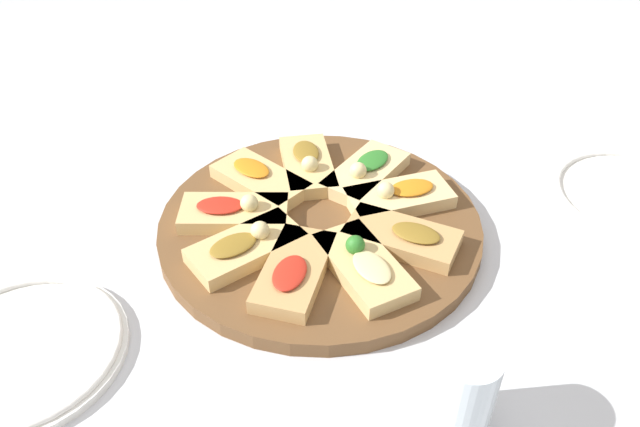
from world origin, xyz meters
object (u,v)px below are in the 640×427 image
object	(u,v)px
plate_left	(21,351)
plate_right	(636,197)
serving_board	(320,225)
water_glass	(463,391)

from	to	relation	value
plate_left	plate_right	size ratio (longest dim) A/B	0.96
serving_board	plate_right	bearing A→B (deg)	-5.37
plate_left	water_glass	size ratio (longest dim) A/B	2.23
plate_left	plate_right	world-z (taller)	same
plate_right	plate_left	bearing A→B (deg)	-174.10
plate_right	water_glass	size ratio (longest dim) A/B	2.32
plate_right	water_glass	world-z (taller)	water_glass
serving_board	plate_left	bearing A→B (deg)	-160.73
plate_left	plate_right	bearing A→B (deg)	5.90
serving_board	water_glass	distance (m)	0.33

